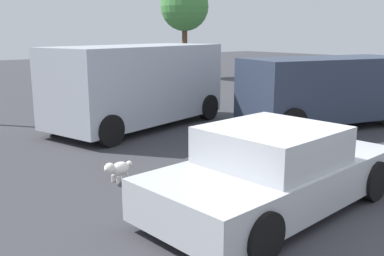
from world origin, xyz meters
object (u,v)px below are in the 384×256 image
object	(u,v)px
sedan_foreground	(274,171)
suv_dark	(327,89)
dog	(118,169)
van_white	(137,84)

from	to	relation	value
sedan_foreground	suv_dark	size ratio (longest dim) A/B	0.84
dog	van_white	bearing A→B (deg)	-139.94
van_white	sedan_foreground	bearing A→B (deg)	61.82
dog	sedan_foreground	bearing A→B (deg)	101.84
sedan_foreground	van_white	distance (m)	6.51
dog	van_white	size ratio (longest dim) A/B	0.11
suv_dark	van_white	bearing A→B (deg)	156.84
sedan_foreground	van_white	size ratio (longest dim) A/B	0.78
dog	van_white	xyz separation A→B (m)	(2.73, 3.76, 0.98)
van_white	suv_dark	size ratio (longest dim) A/B	1.08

